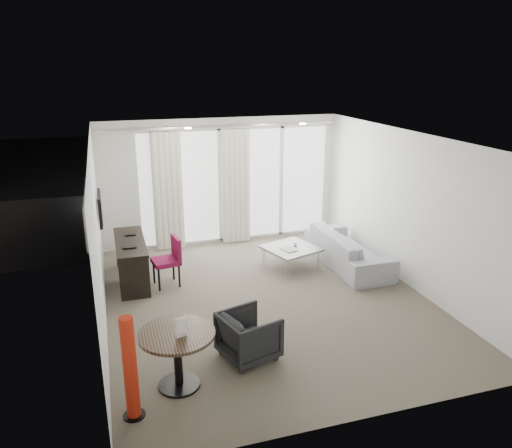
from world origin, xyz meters
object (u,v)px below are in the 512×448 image
object	(u,v)px
round_table	(178,360)
rattan_chair_b	(297,194)
rattan_chair_a	(232,205)
sofa	(348,249)
desk	(132,261)
red_lamp	(130,368)
tub_armchair	(249,336)
desk_chair	(166,262)
coffee_table	(291,257)

from	to	relation	value
round_table	rattan_chair_b	xyz separation A→B (m)	(4.06, 6.49, 0.08)
rattan_chair_a	rattan_chair_b	distance (m)	1.98
sofa	rattan_chair_b	world-z (taller)	rattan_chair_b
desk	red_lamp	xyz separation A→B (m)	(-0.24, -3.60, 0.23)
tub_armchair	rattan_chair_a	bearing A→B (deg)	-28.45
desk	desk_chair	size ratio (longest dim) A/B	1.87
tub_armchair	rattan_chair_b	bearing A→B (deg)	-42.87
desk	rattan_chair_b	size ratio (longest dim) A/B	1.82
round_table	sofa	bearing A→B (deg)	37.48
red_lamp	rattan_chair_a	xyz separation A→B (m)	(2.72, 6.27, -0.15)
desk	red_lamp	size ratio (longest dim) A/B	1.33
desk_chair	coffee_table	size ratio (longest dim) A/B	0.97
red_lamp	rattan_chair_b	size ratio (longest dim) A/B	1.37
round_table	rattan_chair_a	distance (m)	6.27
rattan_chair_a	coffee_table	bearing A→B (deg)	-99.92
red_lamp	sofa	xyz separation A→B (m)	(4.18, 3.17, -0.28)
tub_armchair	rattan_chair_b	distance (m)	6.88
sofa	tub_armchair	bearing A→B (deg)	132.45
sofa	rattan_chair_a	distance (m)	3.43
desk	coffee_table	world-z (taller)	desk
desk	desk_chair	xyz separation A→B (m)	(0.55, -0.35, 0.05)
desk	tub_armchair	bearing A→B (deg)	-66.04
red_lamp	coffee_table	distance (m)	4.60
round_table	tub_armchair	xyz separation A→B (m)	(0.96, 0.35, -0.05)
desk	tub_armchair	xyz separation A→B (m)	(1.28, -2.87, -0.06)
tub_armchair	coffee_table	size ratio (longest dim) A/B	0.78
round_table	coffee_table	size ratio (longest dim) A/B	1.02
rattan_chair_a	sofa	bearing A→B (deg)	-82.27
round_table	rattan_chair_b	world-z (taller)	rattan_chair_b
rattan_chair_a	round_table	bearing A→B (deg)	-127.69
rattan_chair_b	desk	bearing A→B (deg)	-130.86
desk_chair	sofa	bearing A→B (deg)	-9.69
red_lamp	sofa	world-z (taller)	red_lamp
coffee_table	rattan_chair_a	distance (m)	2.93
desk	rattan_chair_a	size ratio (longest dim) A/B	1.77
red_lamp	coffee_table	world-z (taller)	red_lamp
desk_chair	sofa	world-z (taller)	desk_chair
rattan_chair_b	rattan_chair_a	bearing A→B (deg)	-149.73
sofa	rattan_chair_a	bearing A→B (deg)	25.14
desk	round_table	bearing A→B (deg)	-84.46
tub_armchair	desk_chair	bearing A→B (deg)	-0.07
red_lamp	coffee_table	size ratio (longest dim) A/B	1.37
coffee_table	rattan_chair_b	bearing A→B (deg)	66.78
tub_armchair	sofa	world-z (taller)	sofa
round_table	coffee_table	distance (m)	3.93
tub_armchair	desk	bearing A→B (deg)	7.83
coffee_table	rattan_chair_a	world-z (taller)	rattan_chair_a
round_table	rattan_chair_a	world-z (taller)	rattan_chair_a
round_table	coffee_table	xyz separation A→B (m)	(2.55, 2.98, -0.16)
round_table	red_lamp	world-z (taller)	red_lamp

